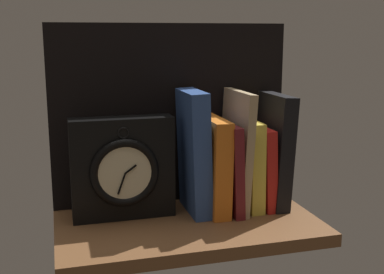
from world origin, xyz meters
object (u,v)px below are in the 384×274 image
at_px(book_tan_shortstories, 236,150).
at_px(book_yellow_seinlanguage, 248,164).
at_px(book_orange_pandolfini, 212,164).
at_px(framed_clock, 123,169).
at_px(book_maroon_dawkins, 226,166).
at_px(book_blue_modern, 194,152).
at_px(book_red_requiem, 260,166).
at_px(book_black_skeptic, 274,150).

xyz_separation_m(book_tan_shortstories, book_yellow_seinlanguage, (0.03, 0.00, -0.03)).
height_order(book_orange_pandolfini, framed_clock, framed_clock).
bearing_deg(book_orange_pandolfini, book_maroon_dawkins, 0.00).
bearing_deg(book_maroon_dawkins, book_orange_pandolfini, -180.00).
bearing_deg(book_maroon_dawkins, book_blue_modern, 180.00).
bearing_deg(book_tan_shortstories, book_red_requiem, 0.00).
distance_m(book_maroon_dawkins, book_red_requiem, 0.08).
bearing_deg(book_maroon_dawkins, book_tan_shortstories, 0.00).
height_order(book_red_requiem, book_black_skeptic, book_black_skeptic).
relative_size(book_tan_shortstories, book_red_requiem, 1.44).
xyz_separation_m(book_maroon_dawkins, book_tan_shortstories, (0.02, 0.00, 0.03)).
relative_size(book_yellow_seinlanguage, framed_clock, 0.92).
relative_size(book_blue_modern, framed_clock, 1.24).
distance_m(book_maroon_dawkins, book_tan_shortstories, 0.04).
distance_m(book_blue_modern, framed_clock, 0.15).
bearing_deg(book_yellow_seinlanguage, book_red_requiem, 0.00).
height_order(book_black_skeptic, framed_clock, book_black_skeptic).
relative_size(book_black_skeptic, framed_clock, 1.18).
distance_m(book_red_requiem, framed_clock, 0.29).
bearing_deg(book_blue_modern, book_yellow_seinlanguage, 0.00).
bearing_deg(framed_clock, book_tan_shortstories, -1.25).
relative_size(book_yellow_seinlanguage, book_black_skeptic, 0.78).
distance_m(book_tan_shortstories, book_black_skeptic, 0.09).
bearing_deg(book_black_skeptic, book_maroon_dawkins, 180.00).
xyz_separation_m(book_maroon_dawkins, book_black_skeptic, (0.11, 0.00, 0.03)).
bearing_deg(book_maroon_dawkins, book_yellow_seinlanguage, 0.00).
xyz_separation_m(book_yellow_seinlanguage, book_red_requiem, (0.03, 0.00, -0.01)).
xyz_separation_m(book_yellow_seinlanguage, framed_clock, (-0.26, 0.01, 0.01)).
height_order(book_tan_shortstories, book_black_skeptic, book_tan_shortstories).
bearing_deg(book_red_requiem, book_black_skeptic, 0.00).
distance_m(book_blue_modern, book_maroon_dawkins, 0.08).
distance_m(book_blue_modern, book_tan_shortstories, 0.09).
xyz_separation_m(book_tan_shortstories, framed_clock, (-0.24, 0.01, -0.02)).
xyz_separation_m(book_blue_modern, book_orange_pandolfini, (0.04, -0.00, -0.03)).
bearing_deg(book_orange_pandolfini, framed_clock, 178.40).
relative_size(book_orange_pandolfini, framed_clock, 0.96).
height_order(book_blue_modern, book_tan_shortstories, book_blue_modern).
bearing_deg(book_yellow_seinlanguage, book_orange_pandolfini, -180.00).
xyz_separation_m(book_blue_modern, book_yellow_seinlanguage, (0.12, 0.00, -0.03)).
height_order(book_blue_modern, book_orange_pandolfini, book_blue_modern).
distance_m(book_tan_shortstories, book_red_requiem, 0.07).
height_order(book_blue_modern, book_maroon_dawkins, book_blue_modern).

